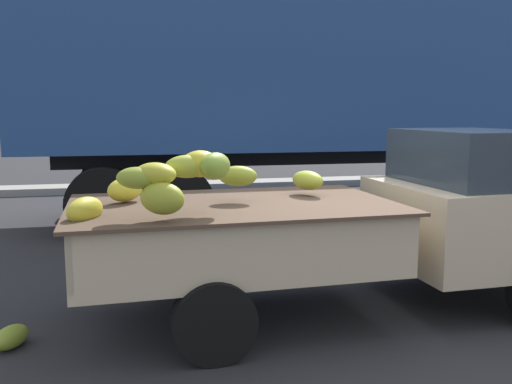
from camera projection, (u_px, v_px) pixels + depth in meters
The scene contains 5 objects.
ground at pixel (360, 314), 5.14m from camera, with size 220.00×220.00×0.00m, color #28282B.
curb_strip at pixel (219, 185), 13.56m from camera, with size 80.00×0.80×0.16m, color gray.
pickup_truck at pixel (430, 215), 5.33m from camera, with size 5.02×1.90×1.70m.
semi_trailer at pixel (368, 74), 9.88m from camera, with size 12.00×2.70×3.95m.
fallen_banana_bunch_near_tailgate at pixel (11, 337), 4.41m from camera, with size 0.36×0.20×0.18m, color olive.
Camera 1 is at (-2.02, -4.59, 1.88)m, focal length 38.68 mm.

